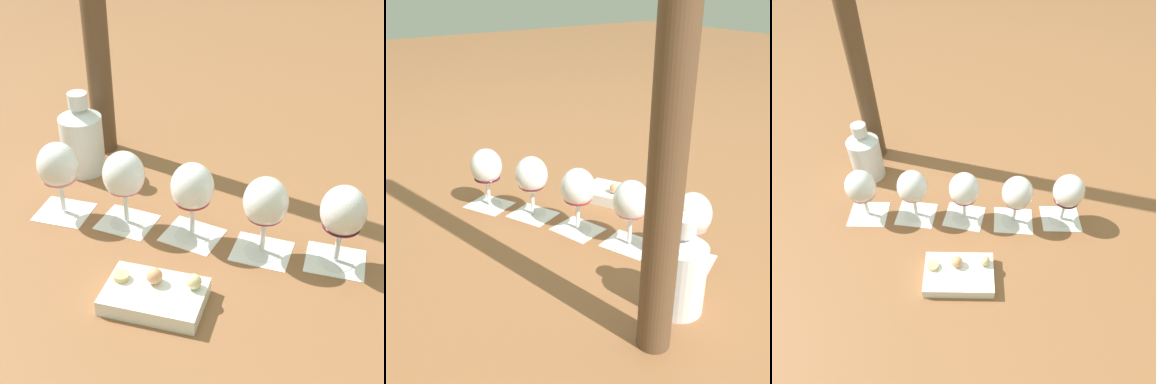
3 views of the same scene
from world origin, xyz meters
TOP-DOWN VIEW (x-y plane):
  - ground_plane at (0.00, 0.00)m, footprint 8.00×8.00m
  - tasting_card_0 at (-0.25, -0.11)m, footprint 0.14×0.13m
  - tasting_card_1 at (-0.13, -0.05)m, footprint 0.13×0.12m
  - tasting_card_2 at (-0.00, 0.00)m, footprint 0.13×0.12m
  - tasting_card_3 at (0.13, 0.05)m, footprint 0.13×0.13m
  - tasting_card_4 at (0.25, 0.11)m, footprint 0.14×0.13m
  - wine_glass_0 at (-0.25, -0.11)m, footprint 0.08×0.08m
  - wine_glass_1 at (-0.13, -0.05)m, footprint 0.08×0.08m
  - wine_glass_2 at (-0.00, 0.00)m, footprint 0.08×0.08m
  - wine_glass_3 at (0.13, 0.05)m, footprint 0.08×0.08m
  - wine_glass_4 at (0.25, 0.11)m, footprint 0.08×0.08m
  - ceramic_vase at (-0.35, 0.03)m, footprint 0.10×0.10m
  - snack_dish at (0.08, -0.18)m, footprint 0.20×0.17m

SIDE VIEW (x-z plane):
  - ground_plane at x=0.00m, z-range 0.00..0.00m
  - tasting_card_0 at x=-0.25m, z-range 0.00..0.00m
  - tasting_card_1 at x=-0.13m, z-range 0.00..0.00m
  - tasting_card_2 at x=0.00m, z-range 0.00..0.00m
  - tasting_card_3 at x=0.13m, z-range 0.00..0.00m
  - tasting_card_4 at x=0.25m, z-range 0.00..0.00m
  - snack_dish at x=0.08m, z-range -0.01..0.05m
  - ceramic_vase at x=-0.35m, z-range -0.01..0.18m
  - wine_glass_1 at x=-0.13m, z-range 0.03..0.18m
  - wine_glass_3 at x=0.13m, z-range 0.03..0.18m
  - wine_glass_2 at x=0.00m, z-range 0.03..0.18m
  - wine_glass_0 at x=-0.25m, z-range 0.03..0.18m
  - wine_glass_4 at x=0.25m, z-range 0.03..0.18m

